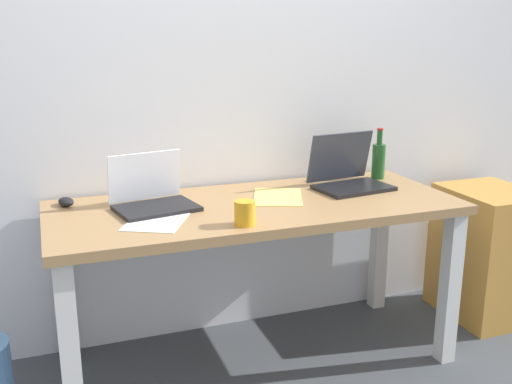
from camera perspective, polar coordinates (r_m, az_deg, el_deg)
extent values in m
plane|color=#42474C|center=(2.84, 0.00, -15.81)|extent=(8.00, 8.00, 0.00)
cube|color=white|center=(2.83, -2.96, 11.90)|extent=(5.20, 0.08, 2.60)
cube|color=#A37A4C|center=(2.54, 0.00, -1.52)|extent=(1.75, 0.71, 0.04)
cube|color=silver|center=(2.27, -17.51, -14.66)|extent=(0.07, 0.07, 0.71)
cube|color=silver|center=(2.81, 18.18, -8.80)|extent=(0.07, 0.07, 0.71)
cube|color=silver|center=(2.81, -18.18, -8.81)|extent=(0.07, 0.07, 0.71)
cube|color=silver|center=(3.26, 11.76, -5.01)|extent=(0.07, 0.07, 0.71)
cube|color=black|center=(2.47, -9.56, -1.56)|extent=(0.36, 0.28, 0.02)
cube|color=white|center=(2.54, -10.67, 1.52)|extent=(0.32, 0.09, 0.21)
cube|color=black|center=(2.79, 9.39, 0.40)|extent=(0.37, 0.27, 0.02)
cube|color=#333842|center=(2.85, 8.09, 3.41)|extent=(0.34, 0.10, 0.23)
cylinder|color=#1E5123|center=(3.02, 11.72, 2.90)|extent=(0.07, 0.07, 0.17)
cylinder|color=#1E5123|center=(2.99, 11.85, 5.20)|extent=(0.03, 0.03, 0.07)
cylinder|color=#B21E19|center=(2.99, 11.89, 5.96)|extent=(0.03, 0.03, 0.01)
ellipsoid|color=black|center=(2.62, -17.85, -0.90)|extent=(0.08, 0.11, 0.03)
cylinder|color=gold|center=(2.24, -1.09, -2.04)|extent=(0.08, 0.08, 0.09)
cube|color=#F4E06B|center=(2.63, 2.11, -0.46)|extent=(0.30, 0.35, 0.00)
cube|color=white|center=(2.34, -9.49, -2.68)|extent=(0.32, 0.36, 0.00)
cube|color=#C68938|center=(3.34, 21.34, -5.49)|extent=(0.40, 0.48, 0.68)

